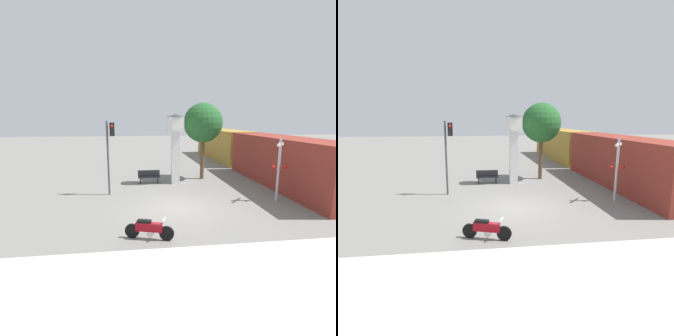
# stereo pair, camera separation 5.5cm
# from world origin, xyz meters

# --- Properties ---
(ground_plane) EXTENTS (120.00, 120.00, 0.00)m
(ground_plane) POSITION_xyz_m (0.00, 0.00, 0.00)
(ground_plane) COLOR slate
(sidewalk_strip) EXTENTS (36.00, 6.00, 0.10)m
(sidewalk_strip) POSITION_xyz_m (0.00, -7.49, 0.05)
(sidewalk_strip) COLOR #BCB7A8
(sidewalk_strip) RESTS_ON ground_plane
(motorcycle) EXTENTS (1.90, 0.73, 0.87)m
(motorcycle) POSITION_xyz_m (-1.71, -3.49, 0.42)
(motorcycle) COLOR black
(motorcycle) RESTS_ON ground_plane
(clock_tower) EXTENTS (1.27, 1.27, 4.96)m
(clock_tower) POSITION_xyz_m (0.71, 5.32, 3.29)
(clock_tower) COLOR white
(clock_tower) RESTS_ON ground_plane
(freight_train) EXTENTS (2.80, 25.61, 3.40)m
(freight_train) POSITION_xyz_m (8.18, 10.20, 1.70)
(freight_train) COLOR maroon
(freight_train) RESTS_ON ground_plane
(traffic_light) EXTENTS (0.50, 0.35, 4.52)m
(traffic_light) POSITION_xyz_m (-3.65, 2.96, 3.09)
(traffic_light) COLOR #47474C
(traffic_light) RESTS_ON ground_plane
(railroad_crossing_signal) EXTENTS (0.90, 0.82, 3.59)m
(railroad_crossing_signal) POSITION_xyz_m (5.82, 0.46, 1.96)
(railroad_crossing_signal) COLOR #B7B7BC
(railroad_crossing_signal) RESTS_ON ground_plane
(street_tree) EXTENTS (2.98, 2.98, 5.84)m
(street_tree) POSITION_xyz_m (3.01, 6.55, 4.32)
(street_tree) COLOR brown
(street_tree) RESTS_ON ground_plane
(bench) EXTENTS (1.60, 0.44, 0.92)m
(bench) POSITION_xyz_m (-1.19, 5.69, 0.49)
(bench) COLOR #2D2D33
(bench) RESTS_ON ground_plane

